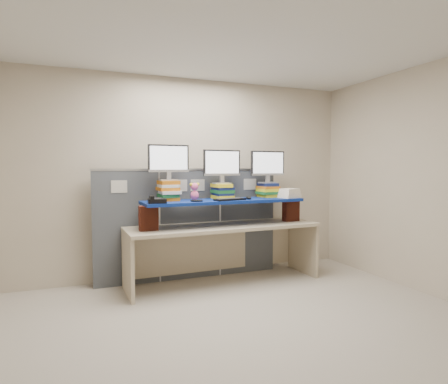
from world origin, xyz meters
name	(u,v)px	position (x,y,z in m)	size (l,w,h in m)	color
room	(244,183)	(0.00, 0.00, 1.40)	(5.00, 4.00, 2.80)	beige
cubicle_partition	(190,223)	(0.00, 1.78, 0.77)	(2.60, 0.06, 1.53)	#42474E
desk	(224,237)	(0.36, 1.41, 0.62)	(2.59, 0.84, 0.78)	#C4B496
brick_pier_left	(148,218)	(-0.66, 1.32, 0.93)	(0.22, 0.12, 0.30)	maroon
brick_pier_right	(291,211)	(1.37, 1.39, 0.93)	(0.22, 0.12, 0.30)	maroon
blue_board	(224,201)	(0.36, 1.41, 1.10)	(2.15, 0.54, 0.04)	navy
book_stack_left	(168,191)	(-0.37, 1.50, 1.25)	(0.27, 0.32, 0.26)	#C96B12
book_stack_center	(222,191)	(0.38, 1.52, 1.22)	(0.25, 0.31, 0.20)	yellow
book_stack_right	(268,190)	(1.09, 1.55, 1.22)	(0.28, 0.31, 0.20)	yellow
monitor_left	(169,160)	(-0.36, 1.50, 1.64)	(0.53, 0.15, 0.46)	#AEAEB3
monitor_center	(222,165)	(0.37, 1.53, 1.58)	(0.53, 0.15, 0.46)	#AEAEB3
monitor_right	(268,165)	(1.08, 1.55, 1.58)	(0.53, 0.15, 0.46)	#AEAEB3
keyboard	(230,199)	(0.38, 1.26, 1.13)	(0.45, 0.24, 0.03)	black
mouse	(249,198)	(0.67, 1.32, 1.14)	(0.06, 0.12, 0.04)	black
desk_phone	(156,200)	(-0.58, 1.23, 1.15)	(0.23, 0.21, 0.09)	black
headset	(197,201)	(-0.06, 1.27, 1.13)	(0.16, 0.16, 0.02)	black
plush_toy	(195,191)	(-0.03, 1.47, 1.24)	(0.13, 0.10, 0.23)	#F25C90
binder_stack	(290,193)	(1.32, 1.35, 1.18)	(0.31, 0.28, 0.13)	white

